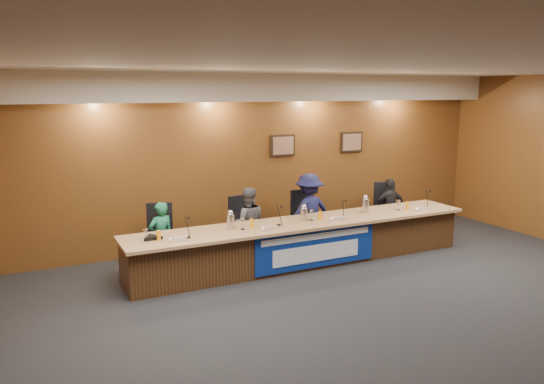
{
  "coord_description": "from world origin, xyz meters",
  "views": [
    {
      "loc": [
        -4.3,
        -5.12,
        2.9
      ],
      "look_at": [
        -0.45,
        2.72,
        1.22
      ],
      "focal_mm": 35.0,
      "sensor_mm": 36.0,
      "label": 1
    }
  ],
  "objects_px": {
    "carafe_mid": "(304,214)",
    "speakerphone": "(152,238)",
    "office_chair_a": "(160,241)",
    "carafe_left": "(230,222)",
    "carafe_right": "(365,206)",
    "office_chair_d": "(386,213)",
    "dais_body": "(304,243)",
    "panelist_c": "(309,212)",
    "banner": "(316,248)",
    "panelist_a": "(161,237)",
    "office_chair_c": "(306,223)",
    "office_chair_b": "(246,231)",
    "panelist_b": "(248,223)",
    "panelist_d": "(390,208)"
  },
  "relations": [
    {
      "from": "office_chair_b",
      "to": "office_chair_c",
      "type": "height_order",
      "value": "same"
    },
    {
      "from": "office_chair_c",
      "to": "panelist_d",
      "type": "bearing_deg",
      "value": -0.35
    },
    {
      "from": "panelist_a",
      "to": "office_chair_b",
      "type": "relative_size",
      "value": 2.41
    },
    {
      "from": "office_chair_c",
      "to": "carafe_left",
      "type": "bearing_deg",
      "value": -155.02
    },
    {
      "from": "office_chair_d",
      "to": "speakerphone",
      "type": "bearing_deg",
      "value": -147.49
    },
    {
      "from": "banner",
      "to": "office_chair_a",
      "type": "bearing_deg",
      "value": 152.74
    },
    {
      "from": "office_chair_c",
      "to": "banner",
      "type": "bearing_deg",
      "value": -109.23
    },
    {
      "from": "office_chair_c",
      "to": "carafe_right",
      "type": "bearing_deg",
      "value": -40.27
    },
    {
      "from": "office_chair_d",
      "to": "dais_body",
      "type": "bearing_deg",
      "value": -138.37
    },
    {
      "from": "dais_body",
      "to": "office_chair_d",
      "type": "height_order",
      "value": "dais_body"
    },
    {
      "from": "banner",
      "to": "office_chair_c",
      "type": "bearing_deg",
      "value": 68.02
    },
    {
      "from": "office_chair_a",
      "to": "carafe_left",
      "type": "distance_m",
      "value": 1.26
    },
    {
      "from": "dais_body",
      "to": "carafe_left",
      "type": "bearing_deg",
      "value": 179.06
    },
    {
      "from": "office_chair_d",
      "to": "carafe_mid",
      "type": "xyz_separation_m",
      "value": [
        -2.33,
        -0.76,
        0.38
      ]
    },
    {
      "from": "banner",
      "to": "panelist_a",
      "type": "height_order",
      "value": "panelist_a"
    },
    {
      "from": "banner",
      "to": "carafe_right",
      "type": "height_order",
      "value": "carafe_right"
    },
    {
      "from": "panelist_d",
      "to": "office_chair_c",
      "type": "bearing_deg",
      "value": 5.15
    },
    {
      "from": "office_chair_d",
      "to": "carafe_mid",
      "type": "height_order",
      "value": "carafe_mid"
    },
    {
      "from": "carafe_left",
      "to": "speakerphone",
      "type": "height_order",
      "value": "carafe_left"
    },
    {
      "from": "panelist_a",
      "to": "panelist_b",
      "type": "distance_m",
      "value": 1.52
    },
    {
      "from": "dais_body",
      "to": "panelist_d",
      "type": "xyz_separation_m",
      "value": [
        2.32,
        0.66,
        0.25
      ]
    },
    {
      "from": "banner",
      "to": "carafe_right",
      "type": "relative_size",
      "value": 8.69
    },
    {
      "from": "banner",
      "to": "panelist_a",
      "type": "bearing_deg",
      "value": 154.77
    },
    {
      "from": "office_chair_b",
      "to": "office_chair_c",
      "type": "bearing_deg",
      "value": -6.45
    },
    {
      "from": "panelist_b",
      "to": "speakerphone",
      "type": "distance_m",
      "value": 1.94
    },
    {
      "from": "dais_body",
      "to": "carafe_left",
      "type": "relative_size",
      "value": 24.77
    },
    {
      "from": "office_chair_d",
      "to": "panelist_b",
      "type": "bearing_deg",
      "value": -154.53
    },
    {
      "from": "carafe_left",
      "to": "speakerphone",
      "type": "xyz_separation_m",
      "value": [
        -1.25,
        -0.03,
        -0.1
      ]
    },
    {
      "from": "panelist_a",
      "to": "panelist_b",
      "type": "height_order",
      "value": "panelist_b"
    },
    {
      "from": "carafe_mid",
      "to": "speakerphone",
      "type": "height_order",
      "value": "carafe_mid"
    },
    {
      "from": "panelist_c",
      "to": "speakerphone",
      "type": "bearing_deg",
      "value": 7.27
    },
    {
      "from": "panelist_d",
      "to": "carafe_right",
      "type": "bearing_deg",
      "value": 39.15
    },
    {
      "from": "panelist_c",
      "to": "office_chair_d",
      "type": "distance_m",
      "value": 1.87
    },
    {
      "from": "dais_body",
      "to": "panelist_b",
      "type": "xyz_separation_m",
      "value": [
        -0.75,
        0.66,
        0.29
      ]
    },
    {
      "from": "carafe_right",
      "to": "office_chair_d",
      "type": "bearing_deg",
      "value": 34.71
    },
    {
      "from": "panelist_d",
      "to": "banner",
      "type": "bearing_deg",
      "value": 33.0
    },
    {
      "from": "panelist_c",
      "to": "carafe_left",
      "type": "bearing_deg",
      "value": 14.35
    },
    {
      "from": "panelist_a",
      "to": "carafe_left",
      "type": "xyz_separation_m",
      "value": [
        0.95,
        -0.63,
        0.29
      ]
    },
    {
      "from": "panelist_b",
      "to": "panelist_c",
      "type": "bearing_deg",
      "value": -163.31
    },
    {
      "from": "carafe_left",
      "to": "carafe_mid",
      "type": "bearing_deg",
      "value": -1.23
    },
    {
      "from": "panelist_c",
      "to": "carafe_mid",
      "type": "height_order",
      "value": "panelist_c"
    },
    {
      "from": "office_chair_c",
      "to": "carafe_mid",
      "type": "height_order",
      "value": "carafe_mid"
    },
    {
      "from": "carafe_right",
      "to": "speakerphone",
      "type": "bearing_deg",
      "value": -179.53
    },
    {
      "from": "panelist_d",
      "to": "office_chair_b",
      "type": "height_order",
      "value": "panelist_d"
    },
    {
      "from": "office_chair_b",
      "to": "carafe_mid",
      "type": "bearing_deg",
      "value": -52.4
    },
    {
      "from": "panelist_b",
      "to": "office_chair_d",
      "type": "relative_size",
      "value": 2.65
    },
    {
      "from": "office_chair_b",
      "to": "carafe_mid",
      "type": "distance_m",
      "value": 1.13
    },
    {
      "from": "panelist_a",
      "to": "office_chair_a",
      "type": "height_order",
      "value": "panelist_a"
    },
    {
      "from": "panelist_b",
      "to": "office_chair_c",
      "type": "xyz_separation_m",
      "value": [
        1.22,
        0.1,
        -0.16
      ]
    },
    {
      "from": "panelist_c",
      "to": "panelist_d",
      "type": "xyz_separation_m",
      "value": [
        1.85,
        0.0,
        -0.11
      ]
    }
  ]
}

